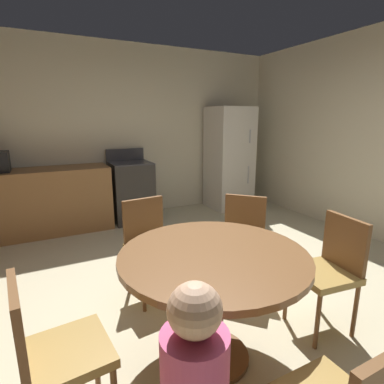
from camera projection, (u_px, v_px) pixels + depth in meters
name	position (u px, v px, depth m)	size (l,w,h in m)	color
ground_plane	(225.00, 308.00, 2.57)	(14.00, 14.00, 0.00)	beige
wall_back	(125.00, 132.00, 4.89)	(5.50, 0.12, 2.70)	beige
kitchen_counter	(33.00, 203.00, 4.13)	(2.05, 0.60, 0.90)	olive
oven_range	(131.00, 191.00, 4.73)	(0.60, 0.60, 1.10)	#2D2B28
refrigerator	(229.00, 159.00, 5.35)	(0.68, 0.68, 1.76)	silver
dining_table	(213.00, 276.00, 1.90)	(1.17, 1.17, 0.76)	brown
chair_north	(149.00, 241.00, 2.70)	(0.44, 0.44, 0.87)	brown
chair_west	(51.00, 350.00, 1.43)	(0.44, 0.44, 0.87)	brown
chair_east	(330.00, 266.00, 2.24)	(0.44, 0.44, 0.87)	brown
chair_northeast	(242.00, 237.00, 2.79)	(0.57, 0.57, 0.87)	brown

